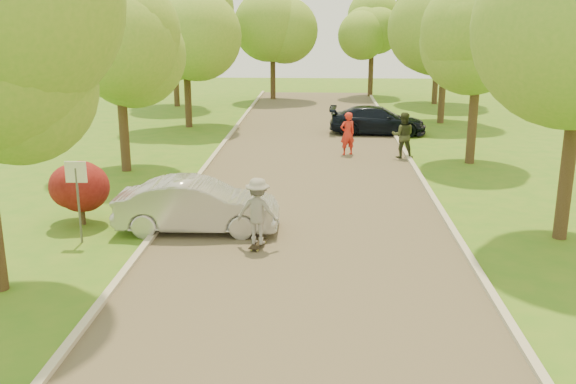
% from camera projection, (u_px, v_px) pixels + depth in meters
% --- Properties ---
extents(ground, '(100.00, 100.00, 0.00)m').
position_uv_depth(ground, '(298.00, 317.00, 12.62)').
color(ground, '#38711A').
rests_on(ground, ground).
extents(road, '(8.00, 60.00, 0.01)m').
position_uv_depth(road, '(307.00, 203.00, 20.32)').
color(road, '#4C4438').
rests_on(road, ground).
extents(curb_left, '(0.18, 60.00, 0.12)m').
position_uv_depth(curb_left, '(181.00, 199.00, 20.51)').
color(curb_left, '#B2AD9E').
rests_on(curb_left, ground).
extents(curb_right, '(0.18, 60.00, 0.12)m').
position_uv_depth(curb_right, '(436.00, 203.00, 20.11)').
color(curb_right, '#B2AD9E').
rests_on(curb_right, ground).
extents(street_sign, '(0.55, 0.06, 2.17)m').
position_uv_depth(street_sign, '(77.00, 185.00, 16.34)').
color(street_sign, '#59595E').
rests_on(street_sign, ground).
extents(red_shrub, '(1.70, 1.70, 1.95)m').
position_uv_depth(red_shrub, '(81.00, 187.00, 17.93)').
color(red_shrub, '#382619').
rests_on(red_shrub, ground).
extents(tree_l_midb, '(4.30, 4.20, 6.62)m').
position_uv_depth(tree_l_midb, '(123.00, 48.00, 23.29)').
color(tree_l_midb, '#382619').
rests_on(tree_l_midb, ground).
extents(tree_l_far, '(4.92, 4.80, 7.79)m').
position_uv_depth(tree_l_far, '(189.00, 21.00, 32.66)').
color(tree_l_far, '#382619').
rests_on(tree_l_far, ground).
extents(tree_r_midb, '(4.51, 4.40, 7.01)m').
position_uv_depth(tree_r_midb, '(484.00, 39.00, 24.48)').
color(tree_r_midb, '#382619').
rests_on(tree_r_midb, ground).
extents(tree_r_far, '(5.33, 5.20, 8.34)m').
position_uv_depth(tree_r_far, '(452.00, 13.00, 33.82)').
color(tree_r_far, '#382619').
rests_on(tree_r_far, ground).
extents(tree_bg_a, '(5.12, 5.00, 7.72)m').
position_uv_depth(tree_bg_a, '(177.00, 22.00, 40.52)').
color(tree_bg_a, '#382619').
rests_on(tree_bg_a, ground).
extents(tree_bg_b, '(5.12, 5.00, 7.95)m').
position_uv_depth(tree_bg_b, '(443.00, 18.00, 41.55)').
color(tree_bg_b, '#382619').
rests_on(tree_bg_b, ground).
extents(tree_bg_c, '(4.92, 4.80, 7.33)m').
position_uv_depth(tree_bg_c, '(276.00, 26.00, 44.16)').
color(tree_bg_c, '#382619').
rests_on(tree_bg_c, ground).
extents(tree_bg_d, '(5.12, 5.00, 7.72)m').
position_uv_depth(tree_bg_d, '(376.00, 21.00, 45.66)').
color(tree_bg_d, '#382619').
rests_on(tree_bg_d, ground).
extents(silver_sedan, '(4.45, 1.63, 1.46)m').
position_uv_depth(silver_sedan, '(197.00, 206.00, 17.48)').
color(silver_sedan, '#AAA9AE').
rests_on(silver_sedan, ground).
extents(dark_sedan, '(4.87, 2.21, 1.38)m').
position_uv_depth(dark_sedan, '(377.00, 120.00, 31.88)').
color(dark_sedan, black).
rests_on(dark_sedan, ground).
extents(longboard, '(0.43, 0.91, 0.10)m').
position_uv_depth(longboard, '(258.00, 244.00, 16.39)').
color(longboard, black).
rests_on(longboard, ground).
extents(skateboarder, '(1.22, 0.86, 1.72)m').
position_uv_depth(skateboarder, '(258.00, 211.00, 16.16)').
color(skateboarder, gray).
rests_on(skateboarder, longboard).
extents(person_striped, '(0.79, 0.68, 1.82)m').
position_uv_depth(person_striped, '(347.00, 134.00, 27.05)').
color(person_striped, red).
rests_on(person_striped, ground).
extents(person_olive, '(0.96, 0.77, 1.91)m').
position_uv_depth(person_olive, '(403.00, 135.00, 26.45)').
color(person_olive, '#313821').
rests_on(person_olive, ground).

